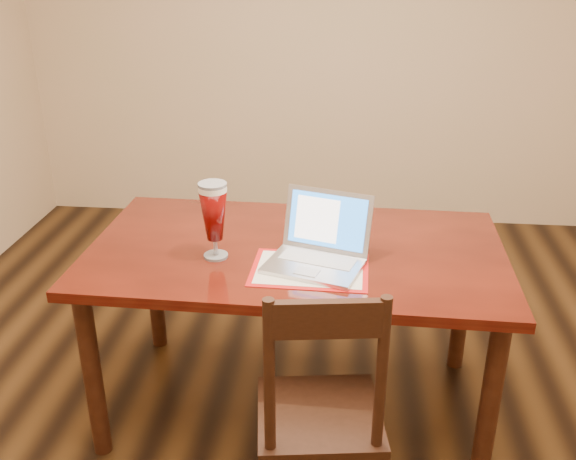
# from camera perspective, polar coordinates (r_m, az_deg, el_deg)

# --- Properties ---
(ground) EXTENTS (5.00, 5.00, 0.00)m
(ground) POSITION_cam_1_polar(r_m,az_deg,el_deg) (2.91, 2.04, -18.23)
(ground) COLOR black
(ground) RESTS_ON ground
(room_shell) EXTENTS (4.51, 5.01, 2.71)m
(room_shell) POSITION_cam_1_polar(r_m,az_deg,el_deg) (2.16, 2.75, 18.77)
(room_shell) COLOR #CBB387
(room_shell) RESTS_ON ground
(dining_table) EXTENTS (1.74, 1.00, 1.12)m
(dining_table) POSITION_cam_1_polar(r_m,az_deg,el_deg) (2.70, 0.54, -3.26)
(dining_table) COLOR #4F130A
(dining_table) RESTS_ON ground
(dining_chair) EXTENTS (0.48, 0.47, 1.02)m
(dining_chair) POSITION_cam_1_polar(r_m,az_deg,el_deg) (2.30, 2.88, -16.10)
(dining_chair) COLOR black
(dining_chair) RESTS_ON ground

